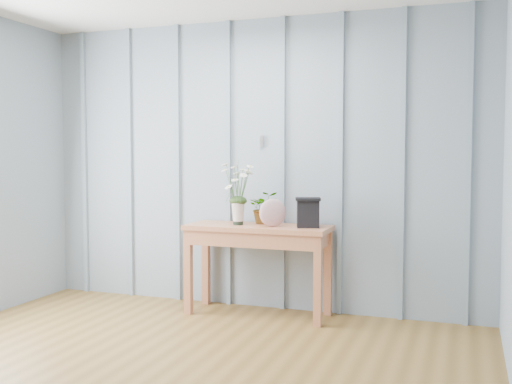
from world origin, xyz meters
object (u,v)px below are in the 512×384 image
at_px(sideboard, 258,239).
at_px(felt_disc_vessel, 273,213).
at_px(daisy_vase, 238,186).
at_px(carved_box, 308,212).

xyz_separation_m(sideboard, felt_disc_vessel, (0.15, -0.06, 0.23)).
xyz_separation_m(daisy_vase, felt_disc_vessel, (0.32, -0.03, -0.21)).
bearing_deg(sideboard, felt_disc_vessel, -21.76).
bearing_deg(daisy_vase, sideboard, 8.27).
bearing_deg(carved_box, daisy_vase, -178.05).
bearing_deg(felt_disc_vessel, carved_box, -24.45).
distance_m(sideboard, felt_disc_vessel, 0.28).
distance_m(daisy_vase, carved_box, 0.63).
distance_m(sideboard, carved_box, 0.49).
xyz_separation_m(felt_disc_vessel, carved_box, (0.28, 0.05, 0.01)).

